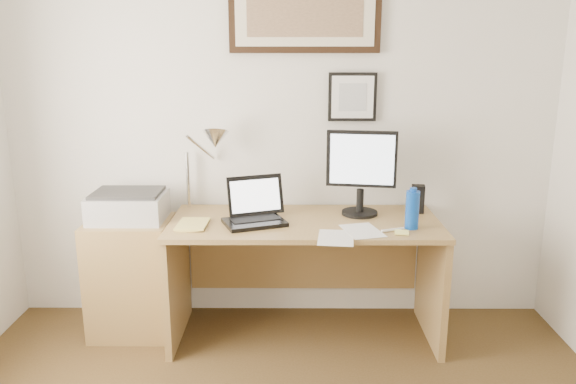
{
  "coord_description": "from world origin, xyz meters",
  "views": [
    {
      "loc": [
        0.07,
        -1.56,
        1.74
      ],
      "look_at": [
        0.05,
        1.43,
        0.98
      ],
      "focal_mm": 35.0,
      "sensor_mm": 36.0,
      "label": 1
    }
  ],
  "objects_px": {
    "book": "(178,224)",
    "laptop": "(255,212)",
    "desk": "(304,253)",
    "water_bottle": "(412,210)",
    "lcd_monitor": "(361,169)",
    "side_cabinet": "(132,277)",
    "printer": "(128,206)"
  },
  "relations": [
    {
      "from": "book",
      "to": "laptop",
      "type": "relative_size",
      "value": 0.58
    },
    {
      "from": "book",
      "to": "laptop",
      "type": "height_order",
      "value": "laptop"
    },
    {
      "from": "desk",
      "to": "laptop",
      "type": "bearing_deg",
      "value": -159.24
    },
    {
      "from": "water_bottle",
      "to": "lcd_monitor",
      "type": "relative_size",
      "value": 0.42
    },
    {
      "from": "book",
      "to": "lcd_monitor",
      "type": "bearing_deg",
      "value": 11.95
    },
    {
      "from": "laptop",
      "to": "book",
      "type": "bearing_deg",
      "value": -169.74
    },
    {
      "from": "side_cabinet",
      "to": "laptop",
      "type": "distance_m",
      "value": 0.9
    },
    {
      "from": "lcd_monitor",
      "to": "side_cabinet",
      "type": "bearing_deg",
      "value": -177.09
    },
    {
      "from": "book",
      "to": "printer",
      "type": "relative_size",
      "value": 0.53
    },
    {
      "from": "lcd_monitor",
      "to": "printer",
      "type": "bearing_deg",
      "value": -178.14
    },
    {
      "from": "side_cabinet",
      "to": "laptop",
      "type": "bearing_deg",
      "value": -5.62
    },
    {
      "from": "water_bottle",
      "to": "lcd_monitor",
      "type": "bearing_deg",
      "value": 134.16
    },
    {
      "from": "side_cabinet",
      "to": "water_bottle",
      "type": "bearing_deg",
      "value": -6.72
    },
    {
      "from": "side_cabinet",
      "to": "desk",
      "type": "distance_m",
      "value": 1.08
    },
    {
      "from": "laptop",
      "to": "printer",
      "type": "relative_size",
      "value": 0.92
    },
    {
      "from": "book",
      "to": "lcd_monitor",
      "type": "height_order",
      "value": "lcd_monitor"
    },
    {
      "from": "desk",
      "to": "lcd_monitor",
      "type": "xyz_separation_m",
      "value": [
        0.34,
        0.04,
        0.53
      ]
    },
    {
      "from": "water_bottle",
      "to": "laptop",
      "type": "relative_size",
      "value": 0.54
    },
    {
      "from": "desk",
      "to": "laptop",
      "type": "xyz_separation_m",
      "value": [
        -0.29,
        -0.11,
        0.29
      ]
    },
    {
      "from": "water_bottle",
      "to": "book",
      "type": "height_order",
      "value": "water_bottle"
    },
    {
      "from": "side_cabinet",
      "to": "desk",
      "type": "xyz_separation_m",
      "value": [
        1.07,
        0.04,
        0.15
      ]
    },
    {
      "from": "printer",
      "to": "desk",
      "type": "bearing_deg",
      "value": 0.49
    },
    {
      "from": "lcd_monitor",
      "to": "laptop",
      "type": "bearing_deg",
      "value": -166.89
    },
    {
      "from": "water_bottle",
      "to": "book",
      "type": "xyz_separation_m",
      "value": [
        -1.34,
        0.04,
        -0.1
      ]
    },
    {
      "from": "laptop",
      "to": "lcd_monitor",
      "type": "height_order",
      "value": "lcd_monitor"
    },
    {
      "from": "side_cabinet",
      "to": "laptop",
      "type": "height_order",
      "value": "laptop"
    },
    {
      "from": "book",
      "to": "laptop",
      "type": "bearing_deg",
      "value": 10.26
    },
    {
      "from": "book",
      "to": "lcd_monitor",
      "type": "xyz_separation_m",
      "value": [
        1.08,
        0.23,
        0.28
      ]
    },
    {
      "from": "side_cabinet",
      "to": "book",
      "type": "bearing_deg",
      "value": -24.95
    },
    {
      "from": "laptop",
      "to": "lcd_monitor",
      "type": "xyz_separation_m",
      "value": [
        0.64,
        0.15,
        0.23
      ]
    },
    {
      "from": "laptop",
      "to": "side_cabinet",
      "type": "bearing_deg",
      "value": 174.38
    },
    {
      "from": "side_cabinet",
      "to": "printer",
      "type": "bearing_deg",
      "value": 87.0
    }
  ]
}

